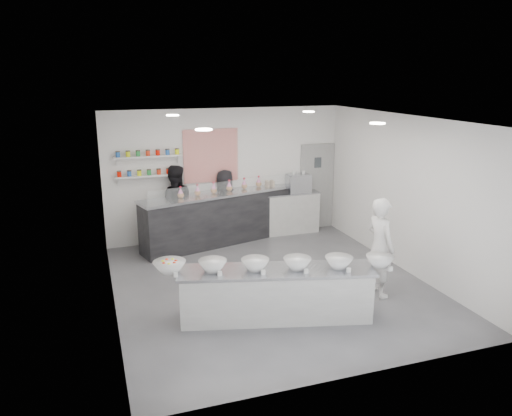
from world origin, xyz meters
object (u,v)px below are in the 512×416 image
(back_bar, at_px, (222,218))
(espresso_ledge, at_px, (291,213))
(espresso_machine, at_px, (298,183))
(woman_prep, at_px, (380,247))
(staff_right, at_px, (225,205))
(prep_counter, at_px, (276,294))
(staff_left, at_px, (175,205))

(back_bar, distance_m, espresso_ledge, 1.78)
(espresso_machine, distance_m, woman_prep, 3.75)
(back_bar, xyz_separation_m, espresso_machine, (1.94, 0.18, 0.62))
(staff_right, bearing_deg, prep_counter, 93.92)
(espresso_ledge, distance_m, woman_prep, 3.76)
(staff_left, relative_size, staff_right, 1.11)
(back_bar, height_order, staff_left, staff_left)
(prep_counter, relative_size, staff_right, 1.85)
(prep_counter, height_order, woman_prep, woman_prep)
(espresso_ledge, relative_size, woman_prep, 0.77)
(espresso_ledge, relative_size, espresso_machine, 2.45)
(espresso_ledge, xyz_separation_m, woman_prep, (0.08, -3.74, 0.37))
(woman_prep, relative_size, staff_left, 0.96)
(prep_counter, distance_m, espresso_ledge, 4.43)
(prep_counter, relative_size, woman_prep, 1.74)
(back_bar, xyz_separation_m, woman_prep, (1.85, -3.56, 0.28))
(espresso_ledge, bearing_deg, back_bar, -174.17)
(staff_right, bearing_deg, staff_left, 8.18)
(staff_left, bearing_deg, back_bar, 177.08)
(espresso_ledge, relative_size, staff_right, 0.82)
(woman_prep, xyz_separation_m, staff_left, (-2.86, 3.81, 0.03))
(prep_counter, distance_m, staff_right, 4.09)
(espresso_machine, relative_size, woman_prep, 0.31)
(prep_counter, distance_m, woman_prep, 2.07)
(prep_counter, xyz_separation_m, woman_prep, (2.00, 0.26, 0.46))
(prep_counter, relative_size, espresso_machine, 5.54)
(woman_prep, relative_size, staff_right, 1.06)
(espresso_ledge, relative_size, staff_left, 0.74)
(espresso_machine, relative_size, staff_right, 0.33)
(prep_counter, height_order, staff_left, staff_left)
(prep_counter, height_order, staff_right, staff_right)
(espresso_ledge, bearing_deg, espresso_machine, 0.00)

